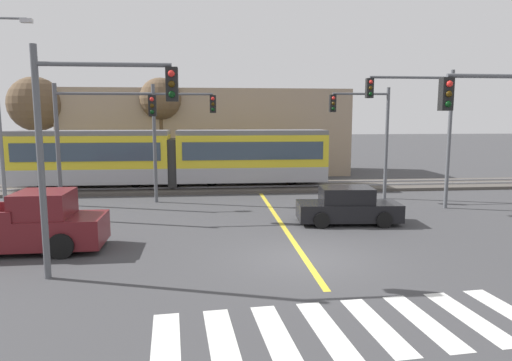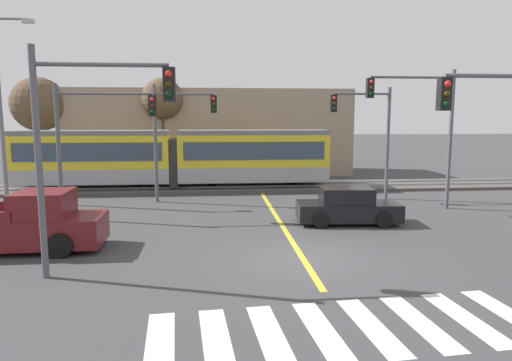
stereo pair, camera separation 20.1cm
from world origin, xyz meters
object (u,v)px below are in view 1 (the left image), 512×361
object	(u,v)px
traffic_light_far_left	(175,126)
traffic_light_mid_right	(423,117)
sedan_crossing	(348,207)
bare_tree_far_west	(36,104)
traffic_light_near_left	(86,128)
light_rail_tram	(173,156)
traffic_light_mid_left	(93,129)
pickup_truck	(24,226)
bare_tree_west	(161,100)
traffic_light_far_right	(368,126)
street_lamp_west	(1,99)

from	to	relation	value
traffic_light_far_left	traffic_light_mid_right	bearing A→B (deg)	-14.51
sedan_crossing	bare_tree_far_west	xyz separation A→B (m)	(-17.64, 15.23, 4.55)
traffic_light_near_left	light_rail_tram	bearing A→B (deg)	85.97
traffic_light_mid_left	traffic_light_near_left	size ratio (longest dim) A/B	0.93
light_rail_tram	pickup_truck	xyz separation A→B (m)	(-3.95, -12.45, -1.21)
traffic_light_mid_left	traffic_light_near_left	world-z (taller)	traffic_light_near_left
light_rail_tram	bare_tree_west	size ratio (longest dim) A/B	2.59
traffic_light_mid_left	bare_tree_west	world-z (taller)	bare_tree_west
traffic_light_mid_left	traffic_light_far_left	xyz separation A→B (m)	(3.20, 3.67, 0.06)
light_rail_tram	bare_tree_far_west	distance (m)	11.69
bare_tree_far_west	pickup_truck	bearing A→B (deg)	-72.15
traffic_light_far_left	traffic_light_far_right	world-z (taller)	traffic_light_far_left
traffic_light_far_right	bare_tree_far_west	distance (m)	22.58
traffic_light_mid_left	street_lamp_west	world-z (taller)	street_lamp_west
traffic_light_near_left	bare_tree_far_west	distance (m)	22.57
light_rail_tram	sedan_crossing	distance (m)	12.53
traffic_light_near_left	street_lamp_west	xyz separation A→B (m)	(-7.18, 11.91, 1.18)
street_lamp_west	traffic_light_mid_left	bearing A→B (deg)	-38.60
bare_tree_west	sedan_crossing	bearing A→B (deg)	-58.70
sedan_crossing	traffic_light_far_right	bearing A→B (deg)	63.90
traffic_light_mid_left	bare_tree_far_west	distance (m)	15.08
pickup_truck	street_lamp_west	xyz separation A→B (m)	(-4.30, 9.13, 4.44)
traffic_light_mid_left	light_rail_tram	bearing A→B (deg)	70.34
pickup_truck	bare_tree_far_west	distance (m)	19.45
street_lamp_west	bare_tree_west	xyz separation A→B (m)	(7.05, 8.59, 0.32)
traffic_light_near_left	traffic_light_far_right	distance (m)	16.00
traffic_light_mid_left	bare_tree_west	bearing A→B (deg)	83.18
light_rail_tram	traffic_light_mid_right	distance (m)	14.28
traffic_light_near_left	traffic_light_far_right	xyz separation A→B (m)	(11.61, 11.00, -0.17)
traffic_light_mid_left	traffic_light_far_right	world-z (taller)	traffic_light_far_right
street_lamp_west	bare_tree_west	size ratio (longest dim) A/B	1.32
light_rail_tram	traffic_light_mid_left	distance (m)	8.38
street_lamp_west	bare_tree_west	distance (m)	11.12
pickup_truck	traffic_light_far_right	xyz separation A→B (m)	(14.49, 8.23, 3.09)
traffic_light_mid_left	traffic_light_mid_right	size ratio (longest dim) A/B	0.88
traffic_light_far_left	street_lamp_west	distance (m)	8.83
bare_tree_far_west	light_rail_tram	bearing A→B (deg)	-29.76
light_rail_tram	bare_tree_far_west	world-z (taller)	bare_tree_far_west
traffic_light_near_left	traffic_light_mid_left	bearing A→B (deg)	102.58
traffic_light_mid_right	light_rail_tram	bearing A→B (deg)	149.88
pickup_truck	bare_tree_west	bearing A→B (deg)	81.17
bare_tree_far_west	traffic_light_far_right	bearing A→B (deg)	-25.78
traffic_light_mid_left	traffic_light_mid_right	bearing A→B (deg)	2.43
pickup_truck	bare_tree_far_west	size ratio (longest dim) A/B	0.76
traffic_light_far_left	bare_tree_far_west	xyz separation A→B (m)	(-10.21, 9.61, 1.32)
pickup_truck	traffic_light_mid_right	xyz separation A→B (m)	(16.14, 5.38, 3.55)
sedan_crossing	traffic_light_far_left	bearing A→B (deg)	142.89
light_rail_tram	sedan_crossing	size ratio (longest dim) A/B	4.29
bare_tree_far_west	bare_tree_west	distance (m)	8.57
sedan_crossing	traffic_light_far_left	xyz separation A→B (m)	(-7.43, 5.62, 3.24)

